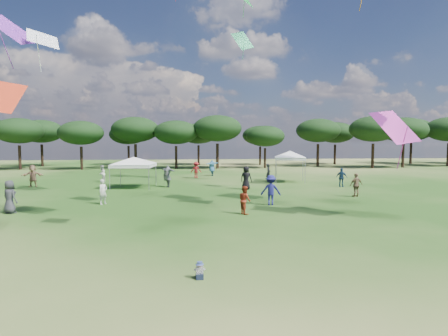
# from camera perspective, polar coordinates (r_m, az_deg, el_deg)

# --- Properties ---
(ground) EXTENTS (140.00, 140.00, 0.00)m
(ground) POSITION_cam_1_polar(r_m,az_deg,el_deg) (9.68, 0.88, -20.30)
(ground) COLOR #274E17
(ground) RESTS_ON ground
(tree_line) EXTENTS (108.78, 17.63, 7.77)m
(tree_line) POSITION_cam_1_polar(r_m,az_deg,el_deg) (56.28, -2.16, 5.68)
(tree_line) COLOR black
(tree_line) RESTS_ON ground
(tent_left) EXTENTS (6.73, 6.73, 2.92)m
(tent_left) POSITION_cam_1_polar(r_m,az_deg,el_deg) (32.50, -13.61, 1.44)
(tent_left) COLOR gray
(tent_left) RESTS_ON ground
(tent_right) EXTENTS (5.61, 5.61, 3.31)m
(tent_right) POSITION_cam_1_polar(r_m,az_deg,el_deg) (36.41, 10.03, 2.40)
(tent_right) COLOR gray
(tent_right) RESTS_ON ground
(toddler) EXTENTS (0.33, 0.38, 0.51)m
(toddler) POSITION_cam_1_polar(r_m,az_deg,el_deg) (11.29, -3.72, -15.40)
(toddler) COLOR #161E31
(toddler) RESTS_ON ground
(festival_crowd) EXTENTS (29.74, 23.49, 1.91)m
(festival_crowd) POSITION_cam_1_polar(r_m,az_deg,el_deg) (31.94, -7.72, -1.41)
(festival_crowd) COLOR #7E6045
(festival_crowd) RESTS_ON ground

